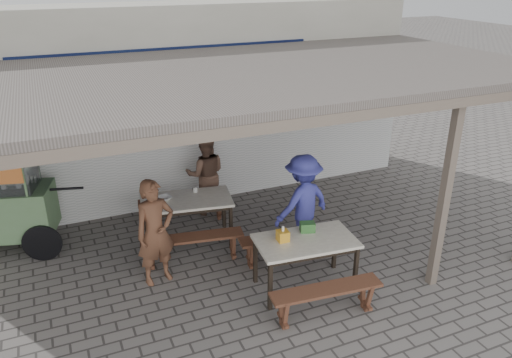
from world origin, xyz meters
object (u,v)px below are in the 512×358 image
object	(u,v)px
bench_right_street	(326,296)
donation_box	(307,227)
table_left	(186,203)
bench_left_wall	(183,205)
bench_left_street	(193,243)
condiment_bowl	(165,198)
table_right	(306,245)
bench_right_wall	(287,241)
tissue_box	(283,236)
condiment_jar	(195,190)
patron_wall_side	(206,174)
vendor_cart	(1,199)
patron_right_table	(303,202)
patron_street_side	(156,232)

from	to	relation	value
bench_right_street	donation_box	xyz separation A→B (m)	(0.20, 0.88, 0.48)
table_left	bench_left_wall	bearing A→B (deg)	90.00
bench_left_street	condiment_bowl	xyz separation A→B (m)	(-0.20, 0.76, 0.44)
condiment_bowl	table_right	bearing A→B (deg)	-53.92
bench_right_street	bench_right_wall	bearing A→B (deg)	90.00
bench_right_wall	condiment_bowl	distance (m)	2.00
tissue_box	condiment_jar	distance (m)	2.03
bench_right_street	table_right	bearing A→B (deg)	90.00
patron_wall_side	condiment_jar	size ratio (longest dim) A/B	18.55
bench_right_street	patron_wall_side	size ratio (longest dim) A/B	0.99
bench_left_wall	bench_right_wall	size ratio (longest dim) A/B	1.05
vendor_cart	condiment_bowl	distance (m)	2.42
bench_right_street	condiment_bowl	world-z (taller)	condiment_bowl
bench_left_street	patron_right_table	world-z (taller)	patron_right_table
vendor_cart	bench_left_wall	bearing A→B (deg)	11.14
table_left	condiment_jar	world-z (taller)	condiment_jar
bench_left_street	table_right	distance (m)	1.74
bench_left_wall	table_right	world-z (taller)	table_right
bench_left_wall	vendor_cart	size ratio (longest dim) A/B	0.73
bench_left_street	patron_right_table	xyz separation A→B (m)	(1.71, -0.20, 0.43)
donation_box	condiment_bowl	size ratio (longest dim) A/B	0.95
vendor_cart	tissue_box	distance (m)	4.29
patron_street_side	patron_right_table	size ratio (longest dim) A/B	1.00
bench_left_wall	patron_right_table	bearing A→B (deg)	-35.30
bench_left_wall	patron_street_side	distance (m)	1.77
bench_left_street	patron_street_side	xyz separation A→B (m)	(-0.57, -0.23, 0.43)
bench_left_wall	condiment_jar	bearing A→B (deg)	-67.99
bench_left_wall	vendor_cart	bearing A→B (deg)	-174.17
patron_street_side	donation_box	distance (m)	2.07
patron_wall_side	condiment_jar	world-z (taller)	patron_wall_side
table_left	patron_wall_side	distance (m)	1.06
bench_left_wall	bench_right_street	world-z (taller)	same
tissue_box	donation_box	xyz separation A→B (m)	(0.42, 0.09, -0.01)
vendor_cart	patron_street_side	xyz separation A→B (m)	(1.93, -1.72, -0.12)
bench_right_street	bench_right_wall	xyz separation A→B (m)	(0.14, 1.37, 0.00)
bench_left_street	tissue_box	xyz separation A→B (m)	(0.93, -1.09, 0.48)
table_left	condiment_jar	size ratio (longest dim) A/B	19.15
bench_right_street	condiment_bowl	distance (m)	2.99
table_left	bench_right_wall	world-z (taller)	table_left
bench_left_wall	patron_street_side	size ratio (longest dim) A/B	1.00
patron_right_table	tissue_box	world-z (taller)	patron_right_table
bench_left_street	donation_box	xyz separation A→B (m)	(1.35, -1.00, 0.48)
table_right	patron_street_side	world-z (taller)	patron_street_side
table_right	condiment_jar	bearing A→B (deg)	119.78
table_right	condiment_jar	xyz separation A→B (m)	(-0.90, 2.03, 0.12)
condiment_jar	patron_right_table	bearing A→B (deg)	-37.00
bench_right_wall	vendor_cart	size ratio (longest dim) A/B	0.69
table_left	patron_street_side	size ratio (longest dim) A/B	0.99
bench_right_street	vendor_cart	distance (m)	5.00
patron_street_side	patron_wall_side	xyz separation A→B (m)	(1.29, 1.75, -0.03)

